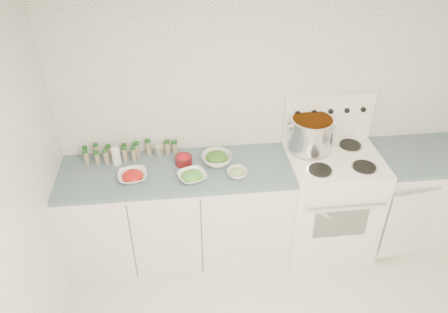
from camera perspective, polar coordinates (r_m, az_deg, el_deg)
room_walls at (r=2.28m, az=14.42°, el=-4.67°), size 3.54×3.04×2.52m
counter_left at (r=3.78m, az=-5.92°, el=-7.29°), size 1.85×0.62×0.90m
stove at (r=3.94m, az=13.43°, el=-5.26°), size 0.76×0.70×1.36m
counter_right at (r=4.30m, az=23.80°, el=-4.64°), size 0.89×0.68×0.90m
stock_pot at (r=3.65m, az=11.30°, el=3.10°), size 0.38×0.36×0.27m
bowl_tomato at (r=3.43m, az=-11.87°, el=-2.50°), size 0.25×0.25×0.07m
bowl_snowpea at (r=3.37m, az=-4.20°, el=-2.57°), size 0.27×0.27×0.07m
bowl_broccoli at (r=3.53m, az=-0.94°, el=-0.24°), size 0.29×0.29×0.10m
bowl_zucchini at (r=3.40m, az=1.75°, el=-2.12°), size 0.19×0.19×0.07m
bowl_pepper at (r=3.53m, az=-5.30°, el=-0.38°), size 0.14×0.14×0.09m
salt_canister at (r=3.61m, az=-13.90°, el=0.03°), size 0.09×0.09×0.14m
tin_can at (r=3.65m, az=-8.48°, el=0.74°), size 0.09×0.09×0.10m
spice_cluster at (r=3.67m, az=-12.63°, el=0.67°), size 0.77×0.16×0.14m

